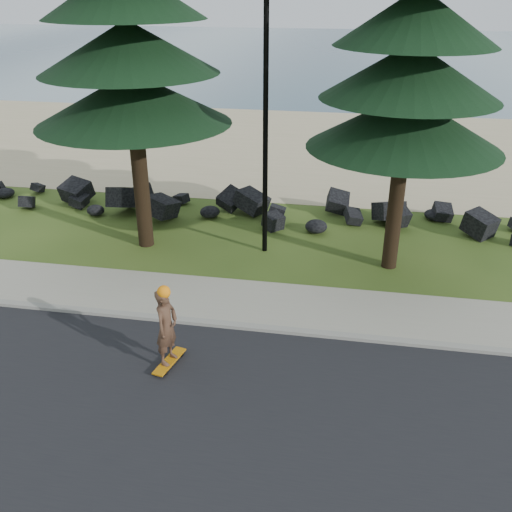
{
  "coord_description": "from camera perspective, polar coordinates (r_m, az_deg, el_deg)",
  "views": [
    {
      "loc": [
        2.32,
        -11.46,
        7.14
      ],
      "look_at": [
        0.31,
        0.0,
        1.4
      ],
      "focal_mm": 40.0,
      "sensor_mm": 36.0,
      "label": 1
    }
  ],
  "objects": [
    {
      "name": "beach_sand",
      "position": [
        27.02,
        4.75,
        10.88
      ],
      "size": [
        160.0,
        15.0,
        0.01
      ],
      "primitive_type": "cube",
      "color": "tan",
      "rests_on": "ground"
    },
    {
      "name": "skateboarder",
      "position": [
        11.43,
        -8.93,
        -7.03
      ],
      "size": [
        0.51,
        1.01,
        1.83
      ],
      "rotation": [
        0.0,
        0.0,
        1.36
      ],
      "color": "#C2750B",
      "rests_on": "ground"
    },
    {
      "name": "lamp_post",
      "position": [
        15.14,
        0.97,
        14.83
      ],
      "size": [
        0.25,
        0.14,
        8.14
      ],
      "color": "black",
      "rests_on": "ground"
    },
    {
      "name": "kerb",
      "position": [
        12.92,
        -2.05,
        -7.0
      ],
      "size": [
        160.0,
        0.2,
        0.1
      ],
      "primitive_type": "cube",
      "color": "gray",
      "rests_on": "ground"
    },
    {
      "name": "seawall_boulders",
      "position": [
        18.63,
        2.04,
        3.73
      ],
      "size": [
        60.0,
        2.4,
        1.1
      ],
      "primitive_type": null,
      "color": "black",
      "rests_on": "ground"
    },
    {
      "name": "ocean",
      "position": [
        62.91,
        8.24,
        19.51
      ],
      "size": [
        160.0,
        58.0,
        0.01
      ],
      "primitive_type": "cube",
      "color": "#365668",
      "rests_on": "ground"
    },
    {
      "name": "sidewalk",
      "position": [
        13.84,
        -1.12,
        -4.58
      ],
      "size": [
        160.0,
        2.0,
        0.08
      ],
      "primitive_type": "cube",
      "color": "gray",
      "rests_on": "ground"
    },
    {
      "name": "ground",
      "position": [
        13.7,
        -1.28,
        -5.14
      ],
      "size": [
        160.0,
        160.0,
        0.0
      ],
      "primitive_type": "plane",
      "color": "#304816",
      "rests_on": "ground"
    },
    {
      "name": "road",
      "position": [
        10.23,
        -6.38,
        -18.12
      ],
      "size": [
        160.0,
        7.0,
        0.02
      ],
      "primitive_type": "cube",
      "color": "black",
      "rests_on": "ground"
    }
  ]
}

